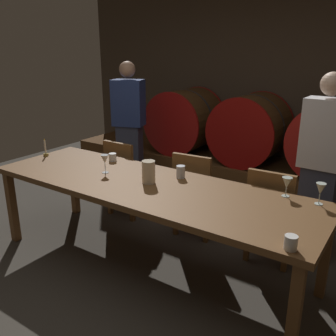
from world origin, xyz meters
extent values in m
plane|color=#3F3A33|center=(0.00, 0.00, 0.00)|extent=(7.78, 7.78, 0.00)
cube|color=#473A2D|center=(0.00, 2.88, 1.40)|extent=(5.99, 0.24, 2.81)
cube|color=brown|center=(0.00, 2.33, 0.20)|extent=(5.39, 0.90, 0.41)
cylinder|color=#513319|center=(-0.98, 2.33, 0.85)|extent=(0.88, 0.74, 0.88)
cylinder|color=#9E1411|center=(-0.98, 1.95, 0.85)|extent=(0.89, 0.03, 0.89)
cylinder|color=#9E1411|center=(-0.98, 2.72, 0.85)|extent=(0.89, 0.03, 0.89)
cylinder|color=#2D2D33|center=(-0.98, 2.33, 0.85)|extent=(0.88, 0.04, 0.88)
cylinder|color=#513319|center=(0.01, 2.33, 0.85)|extent=(0.88, 0.74, 0.88)
cylinder|color=maroon|center=(0.01, 1.95, 0.85)|extent=(0.89, 0.03, 0.89)
cylinder|color=maroon|center=(0.01, 2.72, 0.85)|extent=(0.89, 0.03, 0.89)
cylinder|color=#2D2D33|center=(0.01, 2.33, 0.85)|extent=(0.88, 0.04, 0.88)
cylinder|color=#513319|center=(1.01, 2.33, 0.85)|extent=(0.88, 0.74, 0.88)
cylinder|color=#B21C16|center=(1.01, 1.95, 0.85)|extent=(0.89, 0.03, 0.89)
cylinder|color=#2D2D33|center=(1.01, 2.33, 0.85)|extent=(0.88, 0.04, 0.88)
cube|color=brown|center=(0.00, 0.15, 0.74)|extent=(2.91, 0.92, 0.05)
cube|color=brown|center=(-1.38, -0.25, 0.36)|extent=(0.07, 0.07, 0.72)
cube|color=brown|center=(1.37, -0.25, 0.36)|extent=(0.07, 0.07, 0.72)
cube|color=brown|center=(-1.38, 0.55, 0.36)|extent=(0.07, 0.07, 0.72)
cube|color=brown|center=(1.37, 0.55, 0.36)|extent=(0.07, 0.07, 0.72)
cube|color=brown|center=(-0.84, 0.91, 0.44)|extent=(0.41, 0.41, 0.04)
cube|color=brown|center=(-0.84, 0.73, 0.67)|extent=(0.40, 0.05, 0.42)
cube|color=brown|center=(-0.66, 1.08, 0.21)|extent=(0.04, 0.04, 0.42)
cube|color=brown|center=(-1.00, 1.08, 0.21)|extent=(0.04, 0.04, 0.42)
cube|color=brown|center=(-0.67, 0.74, 0.21)|extent=(0.04, 0.04, 0.42)
cube|color=brown|center=(-1.01, 0.74, 0.21)|extent=(0.04, 0.04, 0.42)
cube|color=brown|center=(0.05, 0.94, 0.44)|extent=(0.43, 0.43, 0.04)
cube|color=brown|center=(0.06, 0.76, 0.67)|extent=(0.40, 0.07, 0.42)
cube|color=brown|center=(0.20, 1.12, 0.21)|extent=(0.05, 0.05, 0.42)
cube|color=brown|center=(-0.14, 1.09, 0.21)|extent=(0.05, 0.05, 0.42)
cube|color=brown|center=(0.23, 0.78, 0.21)|extent=(0.05, 0.05, 0.42)
cube|color=brown|center=(-0.11, 0.75, 0.21)|extent=(0.05, 0.05, 0.42)
cube|color=brown|center=(0.85, 0.88, 0.44)|extent=(0.42, 0.42, 0.04)
cube|color=brown|center=(0.86, 0.70, 0.67)|extent=(0.40, 0.06, 0.42)
cube|color=brown|center=(1.01, 1.06, 0.21)|extent=(0.05, 0.05, 0.42)
cube|color=brown|center=(0.67, 1.04, 0.21)|extent=(0.05, 0.05, 0.42)
cube|color=brown|center=(1.03, 0.72, 0.21)|extent=(0.05, 0.05, 0.42)
cube|color=brown|center=(0.69, 0.70, 0.21)|extent=(0.05, 0.05, 0.42)
cube|color=#33384C|center=(-1.25, 1.41, 0.45)|extent=(0.35, 0.29, 0.91)
cube|color=navy|center=(-1.25, 1.41, 1.19)|extent=(0.44, 0.35, 0.57)
sphere|color=tan|center=(-1.25, 1.41, 1.59)|extent=(0.20, 0.20, 0.20)
cube|color=#33384C|center=(1.14, 1.17, 0.42)|extent=(0.31, 0.21, 0.85)
cube|color=silver|center=(1.14, 1.17, 1.15)|extent=(0.39, 0.26, 0.60)
sphere|color=beige|center=(1.14, 1.17, 1.57)|extent=(0.20, 0.20, 0.20)
cylinder|color=olive|center=(-1.38, 0.21, 0.78)|extent=(0.05, 0.05, 0.02)
cylinder|color=#EDE5CC|center=(-1.38, 0.21, 0.86)|extent=(0.02, 0.02, 0.14)
cone|color=yellow|center=(-1.38, 0.21, 0.95)|extent=(0.01, 0.01, 0.02)
cylinder|color=beige|center=(-0.01, 0.17, 0.87)|extent=(0.11, 0.11, 0.19)
cylinder|color=white|center=(-0.49, 0.16, 0.77)|extent=(0.06, 0.06, 0.00)
cylinder|color=white|center=(-0.49, 0.16, 0.82)|extent=(0.01, 0.01, 0.08)
cone|color=white|center=(-0.49, 0.16, 0.90)|extent=(0.07, 0.07, 0.08)
cylinder|color=silver|center=(1.04, 0.53, 0.77)|extent=(0.06, 0.06, 0.00)
cylinder|color=silver|center=(1.04, 0.53, 0.81)|extent=(0.01, 0.01, 0.06)
cone|color=silver|center=(1.04, 0.53, 0.88)|extent=(0.08, 0.08, 0.09)
cylinder|color=silver|center=(1.28, 0.51, 0.77)|extent=(0.06, 0.06, 0.00)
cylinder|color=silver|center=(1.28, 0.51, 0.81)|extent=(0.01, 0.01, 0.07)
cone|color=silver|center=(1.28, 0.51, 0.89)|extent=(0.07, 0.07, 0.08)
cylinder|color=white|center=(-0.68, 0.47, 0.81)|extent=(0.07, 0.07, 0.08)
cylinder|color=silver|center=(0.15, 0.43, 0.82)|extent=(0.08, 0.08, 0.11)
cylinder|color=white|center=(1.30, -0.23, 0.81)|extent=(0.08, 0.08, 0.08)
camera|label=1|loc=(1.76, -2.15, 1.86)|focal=39.58mm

